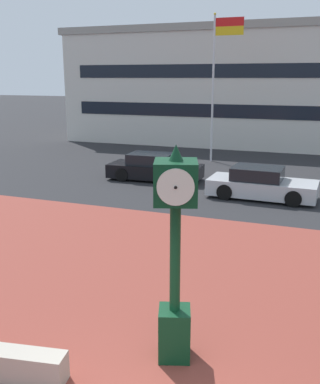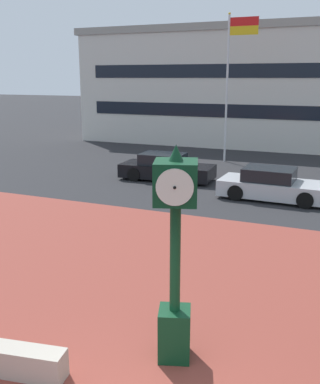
% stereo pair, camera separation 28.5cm
% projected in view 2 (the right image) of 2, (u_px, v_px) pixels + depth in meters
% --- Properties ---
extents(plaza_brick_paving, '(44.00, 14.24, 0.01)m').
position_uv_depth(plaza_brick_paving, '(207.00, 332.00, 8.75)').
color(plaza_brick_paving, brown).
rests_on(plaza_brick_paving, ground).
extents(street_clock, '(0.87, 0.90, 3.81)m').
position_uv_depth(street_clock, '(175.00, 251.00, 7.49)').
color(street_clock, '#0C381E').
rests_on(street_clock, ground).
extents(car_street_near, '(4.41, 2.04, 1.28)m').
position_uv_depth(car_street_near, '(273.00, 185.00, 18.22)').
color(car_street_near, '#B7BABF').
rests_on(car_street_near, ground).
extents(car_street_mid, '(4.55, 2.00, 1.28)m').
position_uv_depth(car_street_mid, '(166.00, 168.00, 21.66)').
color(car_street_mid, black).
rests_on(car_street_mid, ground).
extents(flagpole_primary, '(1.69, 0.14, 8.29)m').
position_uv_depth(flagpole_primary, '(231.00, 75.00, 25.28)').
color(flagpole_primary, silver).
rests_on(flagpole_primary, ground).
extents(civic_building, '(28.69, 10.29, 8.37)m').
position_uv_depth(civic_building, '(278.00, 86.00, 33.49)').
color(civic_building, beige).
rests_on(civic_building, ground).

